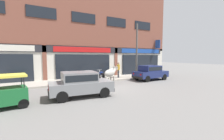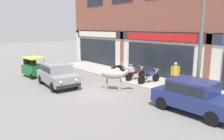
# 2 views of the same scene
# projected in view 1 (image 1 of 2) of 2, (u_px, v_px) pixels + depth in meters

# --- Properties ---
(ground_plane) EXTENTS (90.00, 90.00, 0.00)m
(ground_plane) POSITION_uv_depth(u_px,v_px,m) (108.00, 87.00, 11.33)
(ground_plane) COLOR slate
(sidewalk) EXTENTS (19.00, 2.99, 0.15)m
(sidewalk) POSITION_uv_depth(u_px,v_px,m) (90.00, 80.00, 14.52)
(sidewalk) COLOR #A8A093
(sidewalk) RESTS_ON ground
(shop_building) EXTENTS (23.00, 1.40, 10.44)m
(shop_building) POSITION_uv_depth(u_px,v_px,m) (83.00, 31.00, 15.60)
(shop_building) COLOR brown
(shop_building) RESTS_ON ground
(cow) EXTENTS (1.89, 1.38, 1.61)m
(cow) POSITION_uv_depth(u_px,v_px,m) (110.00, 73.00, 12.03)
(cow) COLOR #9E998E
(cow) RESTS_ON ground
(car_0) EXTENTS (3.71, 1.88, 1.46)m
(car_0) POSITION_uv_depth(u_px,v_px,m) (81.00, 83.00, 8.63)
(car_0) COLOR black
(car_0) RESTS_ON ground
(car_1) EXTENTS (3.66, 1.71, 1.46)m
(car_1) POSITION_uv_depth(u_px,v_px,m) (150.00, 72.00, 14.83)
(car_1) COLOR black
(car_1) RESTS_ON ground
(auto_rickshaw) EXTENTS (2.06, 1.37, 1.52)m
(auto_rickshaw) POSITION_uv_depth(u_px,v_px,m) (3.00, 94.00, 6.68)
(auto_rickshaw) COLOR black
(auto_rickshaw) RESTS_ON ground
(motorcycle_0) EXTENTS (0.52, 1.81, 0.88)m
(motorcycle_0) POSITION_uv_depth(u_px,v_px,m) (67.00, 77.00, 12.98)
(motorcycle_0) COLOR black
(motorcycle_0) RESTS_ON sidewalk
(motorcycle_1) EXTENTS (0.52, 1.81, 0.88)m
(motorcycle_1) POSITION_uv_depth(u_px,v_px,m) (80.00, 77.00, 13.33)
(motorcycle_1) COLOR black
(motorcycle_1) RESTS_ON sidewalk
(motorcycle_2) EXTENTS (0.52, 1.81, 0.88)m
(motorcycle_2) POSITION_uv_depth(u_px,v_px,m) (90.00, 76.00, 13.90)
(motorcycle_2) COLOR black
(motorcycle_2) RESTS_ON sidewalk
(motorcycle_3) EXTENTS (0.55, 1.81, 0.88)m
(motorcycle_3) POSITION_uv_depth(u_px,v_px,m) (102.00, 75.00, 14.52)
(motorcycle_3) COLOR black
(motorcycle_3) RESTS_ON sidewalk
(pedestrian) EXTENTS (0.40, 0.36, 1.60)m
(pedestrian) POSITION_uv_depth(u_px,v_px,m) (118.00, 68.00, 15.45)
(pedestrian) COLOR #2D2D33
(pedestrian) RESTS_ON sidewalk
(utility_pole) EXTENTS (0.18, 0.18, 5.55)m
(utility_pole) POSITION_uv_depth(u_px,v_px,m) (137.00, 51.00, 15.57)
(utility_pole) COLOR #595651
(utility_pole) RESTS_ON sidewalk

